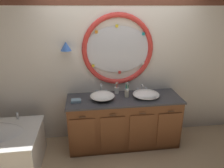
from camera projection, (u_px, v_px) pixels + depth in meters
ground_plane at (124, 151)px, 3.44m from camera, size 14.00×14.00×0.00m
back_wall_assembly at (119, 65)px, 3.52m from camera, size 6.40×0.26×2.60m
vanity_counter at (124, 121)px, 3.52m from camera, size 1.87×0.65×0.86m
sink_basin_left at (102, 96)px, 3.28m from camera, size 0.39×0.39×0.13m
sink_basin_right at (146, 94)px, 3.38m from camera, size 0.43×0.43×0.10m
faucet_set_left at (101, 90)px, 3.51m from camera, size 0.21×0.11×0.18m
faucet_set_right at (142, 89)px, 3.61m from camera, size 0.21×0.12×0.14m
toothbrush_holder_left at (117, 90)px, 3.54m from camera, size 0.08×0.08×0.20m
toothbrush_holder_right at (127, 90)px, 3.52m from camera, size 0.08×0.08×0.22m
soap_dispenser at (127, 93)px, 3.39m from camera, size 0.07×0.07×0.14m
folded_hand_towel at (76, 101)px, 3.22m from camera, size 0.16×0.12×0.04m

